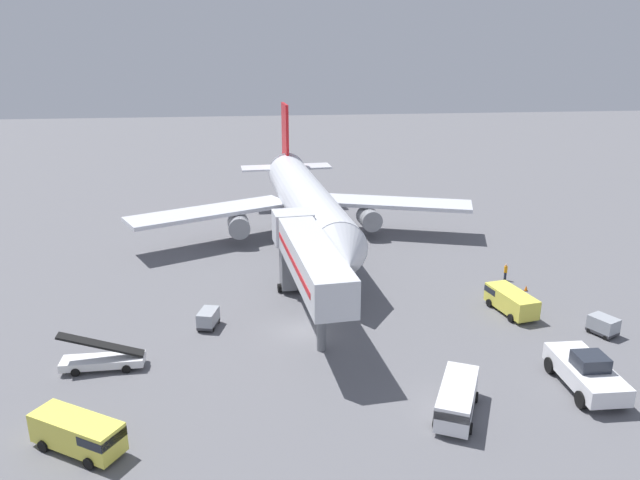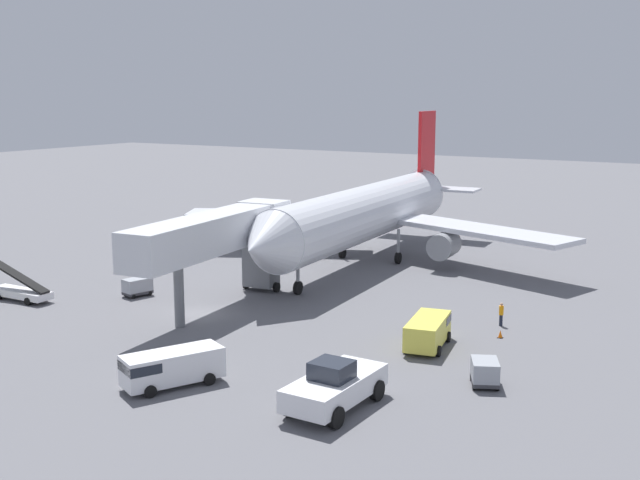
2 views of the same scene
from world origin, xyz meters
name	(u,v)px [view 2 (image 2 of 2)]	position (x,y,z in m)	size (l,w,h in m)	color
ground_plane	(198,313)	(0.00, 0.00, 0.00)	(300.00, 300.00, 0.00)	slate
airplane_at_gate	(368,212)	(2.45, 22.39, 4.81)	(39.77, 42.37, 13.96)	silver
jet_bridge	(221,236)	(0.60, 2.18, 5.49)	(4.86, 18.49, 7.32)	silver
pushback_tug	(335,386)	(17.52, -10.46, 1.21)	(3.15, 6.53, 2.60)	white
belt_loader_truck	(21,291)	(-14.25, -4.07, 0.74)	(5.63, 1.81, 2.84)	white
service_van_outer_left	(170,367)	(8.18, -12.34, 1.14)	(4.24, 5.84, 1.97)	white
service_van_far_left	(428,330)	(17.63, 1.41, 1.08)	(2.97, 5.33, 1.87)	#E5DB4C
baggage_cart_rear_right	(137,286)	(-7.36, 1.57, 0.79)	(1.78, 2.41, 1.43)	#38383D
baggage_cart_near_left	(485,372)	(23.05, -3.42, 0.81)	(2.14, 2.42, 1.45)	#38383D
ground_crew_worker_foreground	(501,314)	(20.19, 8.23, 0.88)	(0.32, 0.32, 1.66)	#1E2333
safety_cone_alpha	(500,334)	(21.04, 5.52, 0.26)	(0.34, 0.34, 0.53)	black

